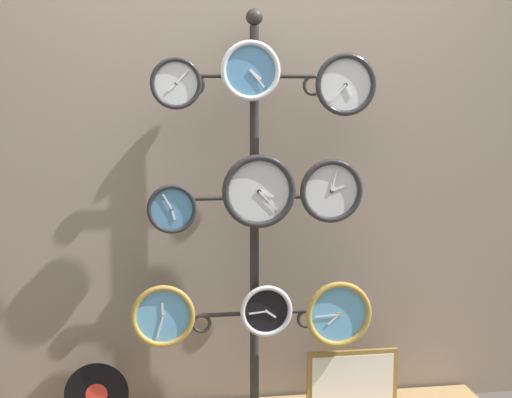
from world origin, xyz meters
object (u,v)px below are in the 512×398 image
Objects in this scene: clock_bottom_left at (163,316)px; clock_bottom_center at (266,311)px; vinyl_record at (97,394)px; picture_frame at (352,379)px; display_stand at (254,277)px; clock_top_center at (251,71)px; clock_middle_right at (331,191)px; clock_middle_center at (259,191)px; clock_top_right at (345,85)px; clock_top_left at (176,83)px; clock_bottom_right at (338,314)px; clock_middle_left at (172,209)px.

clock_bottom_left is 0.46m from clock_bottom_center.
vinyl_record is 1.18m from picture_frame.
display_stand is at bearing 173.47° from picture_frame.
vinyl_record is at bearing 177.32° from clock_top_center.
clock_middle_right is 1.38m from vinyl_record.
clock_top_right is at bearing 2.08° from clock_middle_center.
clock_bottom_left is (-0.42, 0.01, -0.54)m from clock_middle_center.
clock_middle_center is at bearing 173.03° from clock_bottom_center.
vinyl_record is (-0.37, 0.04, -1.36)m from clock_top_left.
display_stand reaches higher than clock_top_center.
clock_bottom_right is at bearing -2.83° from clock_top_center.
clock_bottom_center is at bearing -0.67° from clock_middle_left.
clock_middle_left is at bearing 179.33° from clock_bottom_center.
clock_bottom_center is at bearing -70.31° from display_stand.
picture_frame is (0.83, 0.05, -0.84)m from clock_middle_left.
clock_bottom_left is (-0.42, -0.10, -0.13)m from display_stand.
clock_bottom_center is (0.07, -0.02, -1.06)m from clock_top_center.
clock_middle_center reaches higher than clock_bottom_left.
display_stand is at bearing 167.33° from clock_top_right.
clock_middle_right is 1.21× the size of clock_bottom_center.
clock_middle_left is 0.66× the size of clock_middle_center.
display_stand reaches higher than clock_top_right.
display_stand is 4.35× the size of picture_frame.
clock_middle_right is at bearing 166.97° from clock_bottom_right.
display_stand reaches higher than clock_middle_right.
clock_middle_left is 0.90m from vinyl_record.
clock_middle_center is 0.69m from clock_bottom_left.
vinyl_record is at bearing 173.23° from clock_top_left.
display_stand is 6.15× the size of clock_bottom_right.
clock_bottom_left is at bearing -177.18° from picture_frame.
clock_bottom_right is (0.04, -0.01, -0.56)m from clock_middle_right.
clock_middle_left is (-0.76, -0.01, -0.53)m from clock_top_right.
clock_bottom_left is at bearing -7.69° from vinyl_record.
clock_top_right reaches higher than clock_top_left.
clock_middle_left is 1.18m from picture_frame.
clock_top_center is 0.60× the size of picture_frame.
clock_bottom_right is (0.36, -0.01, -0.57)m from clock_middle_center.
clock_middle_right reaches higher than picture_frame.
clock_top_right is at bearing 2.93° from clock_bottom_center.
clock_top_left is 0.80× the size of clock_top_right.
clock_top_right is at bearing -1.67° from vinyl_record.
picture_frame is (0.46, -0.05, -0.49)m from display_stand.
clock_top_center is 1.20× the size of clock_middle_left.
clock_middle_left is 0.70× the size of clock_bottom_right.
clock_middle_center is at bearing -173.79° from picture_frame.
clock_top_left is at bearing -179.88° from clock_middle_right.
clock_middle_left is at bearing -176.74° from clock_top_left.
clock_top_left is 0.93× the size of clock_bottom_center.
picture_frame is at bearing 27.39° from clock_top_right.
clock_middle_left is (-0.37, -0.10, 0.34)m from display_stand.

